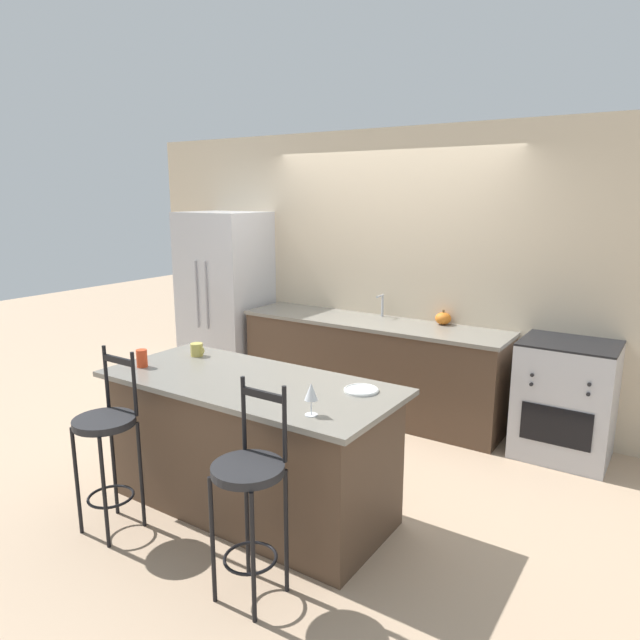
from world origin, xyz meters
TOP-DOWN VIEW (x-y plane):
  - ground_plane at (0.00, 0.00)m, footprint 18.00×18.00m
  - wall_back at (0.00, 0.69)m, footprint 6.00×0.07m
  - back_counter at (0.00, 0.37)m, footprint 2.63×0.67m
  - sink_faucet at (0.00, 0.57)m, footprint 0.02×0.13m
  - kitchen_island at (0.17, -1.64)m, footprint 2.00×0.89m
  - refrigerator at (-1.81, 0.31)m, footprint 0.88×0.74m
  - oven_range at (1.77, 0.37)m, footprint 0.72×0.62m
  - bar_stool_near at (-0.39, -2.32)m, footprint 0.38×0.38m
  - bar_stool_far at (0.74, -2.31)m, footprint 0.38×0.38m
  - dinner_plate at (0.89, -1.42)m, footprint 0.21×0.21m
  - wine_glass at (0.85, -1.91)m, footprint 0.07×0.07m
  - coffee_mug at (-0.51, -1.42)m, footprint 0.12×0.09m
  - tumbler_cup at (-0.63, -1.83)m, footprint 0.08×0.08m
  - pumpkin_decoration at (0.63, 0.58)m, footprint 0.15×0.15m

SIDE VIEW (x-z plane):
  - ground_plane at x=0.00m, z-range 0.00..0.00m
  - back_counter at x=0.00m, z-range 0.00..0.92m
  - kitchen_island at x=0.17m, z-range 0.00..0.92m
  - oven_range at x=1.77m, z-range 0.00..0.96m
  - bar_stool_near at x=-0.39m, z-range 0.03..1.20m
  - bar_stool_far at x=0.74m, z-range 0.03..1.20m
  - dinner_plate at x=0.89m, z-range 0.91..0.93m
  - refrigerator at x=-1.81m, z-range 0.00..1.90m
  - coffee_mug at x=-0.51m, z-range 0.91..1.01m
  - pumpkin_decoration at x=0.63m, z-range 0.90..1.04m
  - tumbler_cup at x=-0.63m, z-range 0.91..1.04m
  - wine_glass at x=0.85m, z-range 0.95..1.14m
  - sink_faucet at x=0.00m, z-range 0.94..1.16m
  - wall_back at x=0.00m, z-range 0.00..2.70m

